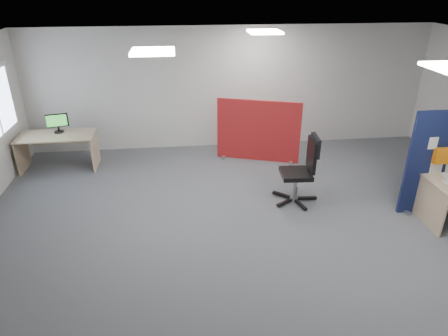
{
  "coord_description": "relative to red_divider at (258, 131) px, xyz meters",
  "views": [
    {
      "loc": [
        -1.17,
        -5.26,
        3.6
      ],
      "look_at": [
        -0.55,
        0.13,
        1.0
      ],
      "focal_mm": 32.0,
      "sensor_mm": 36.0,
      "label": 1
    }
  ],
  "objects": [
    {
      "name": "floor",
      "position": [
        -0.46,
        -2.55,
        -0.65
      ],
      "size": [
        9.0,
        9.0,
        0.0
      ],
      "primitive_type": "plane",
      "color": "#56595E",
      "rests_on": "ground"
    },
    {
      "name": "ceiling",
      "position": [
        -0.46,
        -2.55,
        2.05
      ],
      "size": [
        9.0,
        7.0,
        0.02
      ],
      "primitive_type": "cube",
      "color": "white",
      "rests_on": "wall_back"
    },
    {
      "name": "wall_back",
      "position": [
        -0.46,
        0.95,
        0.7
      ],
      "size": [
        9.0,
        0.02,
        2.7
      ],
      "primitive_type": "cube",
      "color": "silver",
      "rests_on": "floor"
    },
    {
      "name": "ceiling_lights",
      "position": [
        -0.13,
        -1.88,
        2.02
      ],
      "size": [
        4.1,
        4.1,
        0.04
      ],
      "color": "white",
      "rests_on": "ceiling"
    },
    {
      "name": "red_divider",
      "position": [
        0.0,
        0.0,
        0.0
      ],
      "size": [
        1.69,
        0.62,
        1.33
      ],
      "rotation": [
        0.0,
        0.0,
        -0.33
      ],
      "color": "#A41F15",
      "rests_on": "floor"
    },
    {
      "name": "second_desk",
      "position": [
        -4.14,
        0.1,
        -0.11
      ],
      "size": [
        1.51,
        0.76,
        0.73
      ],
      "color": "tan",
      "rests_on": "floor"
    },
    {
      "name": "monitor_second",
      "position": [
        -4.11,
        0.22,
        0.29
      ],
      "size": [
        0.43,
        0.2,
        0.39
      ],
      "rotation": [
        0.0,
        0.0,
        0.23
      ],
      "color": "black",
      "rests_on": "second_desk"
    },
    {
      "name": "office_chair",
      "position": [
        0.44,
        -1.83,
        0.03
      ],
      "size": [
        0.77,
        0.8,
        1.2
      ],
      "rotation": [
        0.0,
        0.0,
        -0.06
      ],
      "color": "black",
      "rests_on": "floor"
    }
  ]
}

